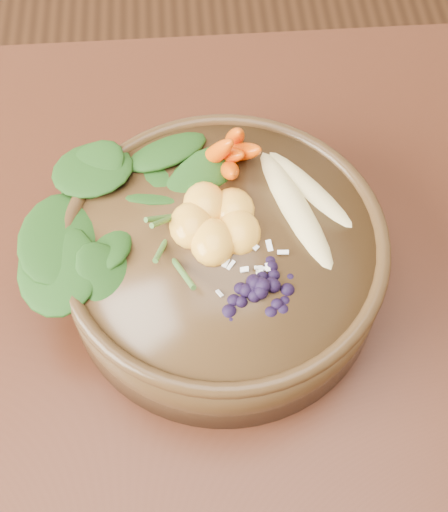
# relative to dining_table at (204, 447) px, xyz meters

# --- Properties ---
(dining_table) EXTENTS (1.60, 0.90, 0.75)m
(dining_table) POSITION_rel_dining_table_xyz_m (0.00, 0.00, 0.00)
(dining_table) COLOR #331C0C
(dining_table) RESTS_ON ground
(stoneware_bowl) EXTENTS (0.36, 0.36, 0.07)m
(stoneware_bowl) POSITION_rel_dining_table_xyz_m (0.03, 0.12, 0.13)
(stoneware_bowl) COLOR #422B15
(stoneware_bowl) RESTS_ON dining_table
(kale_heap) EXTENTS (0.23, 0.22, 0.04)m
(kale_heap) POSITION_rel_dining_table_xyz_m (-0.03, 0.15, 0.19)
(kale_heap) COLOR #1F4A14
(kale_heap) RESTS_ON stoneware_bowl
(carrot_cluster) EXTENTS (0.08, 0.08, 0.08)m
(carrot_cluster) POSITION_rel_dining_table_xyz_m (0.04, 0.21, 0.20)
(carrot_cluster) COLOR #EF4D00
(carrot_cluster) RESTS_ON stoneware_bowl
(banana_halves) EXTENTS (0.10, 0.16, 0.03)m
(banana_halves) POSITION_rel_dining_table_xyz_m (0.10, 0.16, 0.18)
(banana_halves) COLOR #E0CC84
(banana_halves) RESTS_ON stoneware_bowl
(mandarin_cluster) EXTENTS (0.11, 0.11, 0.03)m
(mandarin_cluster) POSITION_rel_dining_table_xyz_m (0.02, 0.14, 0.18)
(mandarin_cluster) COLOR #F7A832
(mandarin_cluster) RESTS_ON stoneware_bowl
(blueberry_pile) EXTENTS (0.15, 0.14, 0.04)m
(blueberry_pile) POSITION_rel_dining_table_xyz_m (0.05, 0.07, 0.19)
(blueberry_pile) COLOR black
(blueberry_pile) RESTS_ON stoneware_bowl
(coconut_flakes) EXTENTS (0.11, 0.10, 0.01)m
(coconut_flakes) POSITION_rel_dining_table_xyz_m (0.04, 0.11, 0.17)
(coconut_flakes) COLOR white
(coconut_flakes) RESTS_ON stoneware_bowl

